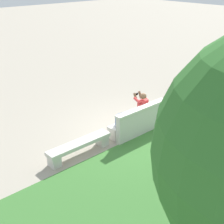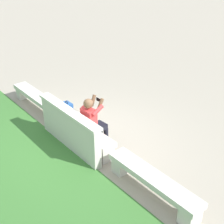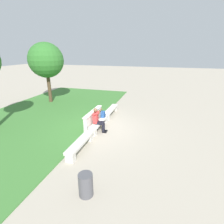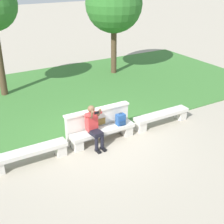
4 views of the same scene
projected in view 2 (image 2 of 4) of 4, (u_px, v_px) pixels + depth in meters
The scene contains 7 objects.
ground_plane at pixel (83, 142), 7.62m from camera, with size 80.00×80.00×0.00m, color #A89E8C.
bench_main at pixel (153, 182), 5.89m from camera, with size 2.14×0.40×0.45m.
bench_near at pixel (82, 131), 7.47m from camera, with size 2.14×0.40×0.45m.
bench_mid at pixel (36, 99), 9.05m from camera, with size 2.14×0.40×0.45m.
backrest_wall_with_plaque at pixel (70, 129), 7.18m from camera, with size 2.23×0.24×1.01m.
person_photographer at pixel (93, 121), 7.07m from camera, with size 0.49×0.74×1.32m.
backpack at pixel (68, 110), 7.76m from camera, with size 0.28×0.24×0.43m.
Camera 2 is at (-5.35, 3.50, 4.27)m, focal length 50.00 mm.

